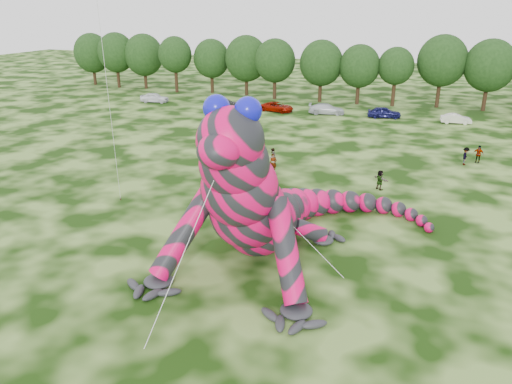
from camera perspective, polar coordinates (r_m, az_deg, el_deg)
The scene contains 26 objects.
ground at distance 26.37m, azimuth -0.80°, elevation -12.61°, with size 240.00×240.00×0.00m, color #16330A.
inflatable_gecko at distance 30.05m, azimuth 1.20°, elevation 2.72°, with size 17.56×20.85×10.43m, color #DE0653, non-canonical shape.
tree_0 at distance 101.86m, azimuth -18.16°, elevation 14.23°, with size 6.91×6.22×9.51m, color black, non-canonical shape.
tree_1 at distance 97.19m, azimuth -15.63°, elevation 14.31°, with size 6.74×6.07×9.81m, color black, non-canonical shape.
tree_2 at distance 94.80m, azimuth -12.65°, elevation 14.36°, with size 7.04×6.34×9.64m, color black, non-canonical shape.
tree_3 at distance 89.62m, azimuth -9.19°, elevation 14.19°, with size 5.81×5.23×9.44m, color black, non-canonical shape.
tree_4 at distance 88.30m, azimuth -5.09°, elevation 14.14°, with size 6.22×5.60×9.06m, color black, non-canonical shape.
tree_5 at distance 85.43m, azimuth -1.10°, elevation 14.25°, with size 7.16×6.44×9.80m, color black, non-canonical shape.
tree_6 at distance 81.92m, azimuth 2.17°, elevation 13.85°, with size 6.52×5.86×9.49m, color black, non-canonical shape.
tree_7 at distance 80.02m, azimuth 7.43°, elevation 13.53°, with size 6.68×6.01×9.48m, color black, non-canonical shape.
tree_8 at distance 79.11m, azimuth 11.69°, elevation 13.01°, with size 6.14×5.53×8.94m, color black, non-canonical shape.
tree_9 at distance 78.84m, azimuth 15.60°, elevation 12.57°, with size 5.27×4.74×8.68m, color black, non-canonical shape.
tree_10 at distance 79.64m, azimuth 20.38°, elevation 12.79°, with size 7.09×6.38×10.50m, color black, non-canonical shape.
tree_11 at distance 79.49m, azimuth 25.03°, elevation 11.99°, with size 7.01×6.31×10.07m, color black, non-canonical shape.
car_0 at distance 81.03m, azimuth -11.53°, elevation 10.53°, with size 1.78×4.41×1.50m, color white.
car_1 at distance 75.33m, azimuth -3.48°, elevation 10.06°, with size 1.32×3.79×1.25m, color black.
car_2 at distance 72.53m, azimuth 2.43°, elevation 9.69°, with size 2.21×4.80×1.33m, color #880D01.
car_3 at distance 71.34m, azimuth 8.07°, elevation 9.37°, with size 2.02×4.97×1.44m, color silver.
car_4 at distance 70.43m, azimuth 14.45°, elevation 8.81°, with size 1.79×4.44×1.51m, color #111146.
car_5 at distance 69.87m, azimuth 21.89°, elevation 7.78°, with size 1.33×3.81×1.25m, color silver.
spectator_1 at distance 47.41m, azimuth 1.88°, elevation 4.00°, with size 0.85×0.66×1.74m, color gray.
spectator_2 at distance 51.76m, azimuth 22.83°, elevation 3.79°, with size 1.11×0.64×1.73m, color gray.
spectator_4 at distance 61.03m, azimuth -5.44°, elevation 7.79°, with size 0.93×0.60×1.89m, color gray.
spectator_0 at distance 45.43m, azimuth 1.97°, elevation 3.29°, with size 0.66×0.43×1.80m, color gray.
spectator_3 at distance 52.97m, azimuth 24.06°, elevation 3.97°, with size 1.01×0.42×1.73m, color gray.
spectator_5 at distance 42.54m, azimuth 13.98°, elevation 1.35°, with size 1.55×0.49×1.67m, color gray.
Camera 1 is at (8.04, -20.53, 14.48)m, focal length 35.00 mm.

